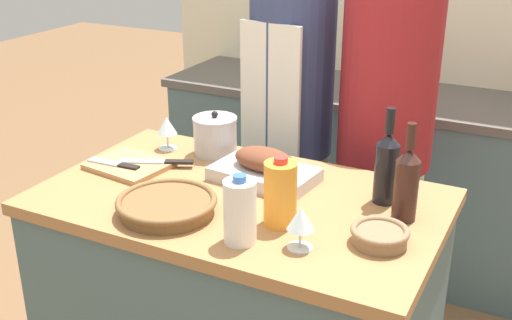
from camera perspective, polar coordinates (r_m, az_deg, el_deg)
The scene contains 20 objects.
kitchen_island at distance 2.25m, azimuth -1.35°, elevation -13.94°, with size 1.25×0.75×0.93m.
back_counter at distance 3.39m, azimuth 9.96°, elevation -1.28°, with size 2.14×0.60×0.91m.
back_wall at distance 3.49m, azimuth 12.69°, elevation 13.30°, with size 2.64×0.10×2.55m.
roasting_pan at distance 2.09m, azimuth 0.74°, elevation -0.76°, with size 0.35×0.24×0.11m.
wicker_basket at distance 1.91m, azimuth -7.94°, elevation -3.96°, with size 0.30×0.30×0.05m.
cutting_board at distance 2.25m, azimuth -11.18°, elevation -0.45°, with size 0.28×0.24×0.02m.
stock_pot at distance 2.31m, azimuth -3.65°, elevation 2.17°, with size 0.16×0.16×0.16m.
mixing_bowl at distance 1.76m, azimuth 10.94°, elevation -6.57°, with size 0.16×0.16×0.05m.
juice_jug at distance 1.80m, azimuth 2.17°, elevation -2.99°, with size 0.09×0.09×0.21m.
milk_jug at distance 1.71m, azimuth -1.44°, elevation -4.59°, with size 0.09×0.09×0.20m.
wine_bottle_green at distance 1.96m, azimuth 11.52°, elevation -0.52°, with size 0.07×0.07×0.30m.
wine_bottle_dark at distance 1.87m, azimuth 13.23°, elevation -1.96°, with size 0.07×0.07×0.29m.
wine_glass_left at distance 1.69m, azimuth 3.99°, elevation -5.34°, with size 0.07×0.07×0.12m.
wine_glass_right at distance 2.37m, azimuth -7.93°, elevation 2.95°, with size 0.07×0.07×0.12m.
knife_chef at distance 2.23m, azimuth -8.64°, elevation -0.14°, with size 0.25×0.14×0.01m.
knife_paring at distance 2.24m, azimuth -12.38°, elevation -0.35°, with size 0.20×0.04×0.01m.
stand_mixer at distance 3.12m, azimuth 10.06°, elevation 8.24°, with size 0.18×0.14×0.35m.
condiment_bottle_extra at distance 3.30m, azimuth 3.41°, elevation 8.54°, with size 0.06×0.06×0.22m.
person_cook_aproned at distance 2.70m, azimuth 3.07°, elevation 3.23°, with size 0.35×0.36×1.65m.
person_cook_guest at distance 2.55m, azimuth 11.36°, elevation 2.20°, with size 0.37×0.37×1.69m.
Camera 1 is at (0.87, -1.59, 1.80)m, focal length 45.00 mm.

